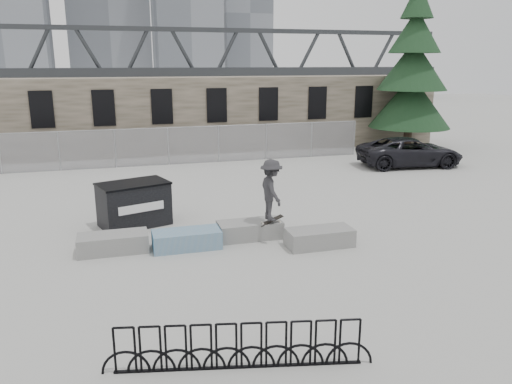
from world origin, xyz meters
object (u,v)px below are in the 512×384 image
dumpster (134,204)px  bike_rack (239,347)px  planter_center_left (187,239)px  spruce_tree (412,73)px  suv (410,152)px  planter_far_left (113,242)px  planter_center_right (250,229)px  planter_offset (320,237)px  skateboarder (271,190)px

dumpster → bike_rack: size_ratio=0.53×
planter_center_left → spruce_tree: 21.39m
suv → planter_far_left: bearing=125.9°
bike_rack → planter_center_left: bearing=90.2°
planter_center_right → planter_offset: same height
dumpster → planter_offset: bearing=-52.3°
spruce_tree → suv: bearing=-121.2°
bike_rack → suv: suv is taller
planter_center_right → skateboarder: skateboarder is taller
planter_far_left → skateboarder: 4.94m
planter_center_right → skateboarder: bearing=-27.7°
planter_center_left → suv: 15.87m
suv → dumpster: bearing=119.8°
planter_center_left → dumpster: (-1.38, 2.65, 0.46)m
planter_offset → spruce_tree: bearing=49.9°
planter_far_left → planter_offset: bearing=-11.7°
planter_far_left → planter_offset: same height
bike_rack → spruce_tree: spruce_tree is taller
planter_offset → bike_rack: 6.60m
planter_center_right → bike_rack: bearing=-107.0°
suv → planter_center_left: bearing=130.6°
planter_offset → spruce_tree: (12.14, 14.41, 4.43)m
suv → skateboarder: 13.76m
planter_center_left → suv: size_ratio=0.37×
planter_center_left → bike_rack: 6.30m
planter_center_right → spruce_tree: spruce_tree is taller
planter_far_left → skateboarder: size_ratio=0.97×
planter_center_left → suv: (13.20, 8.80, 0.47)m
planter_center_right → planter_offset: size_ratio=1.00×
planter_far_left → spruce_tree: size_ratio=0.17×
planter_offset → spruce_tree: 19.36m
planter_center_right → skateboarder: 1.47m
planter_center_right → bike_rack: size_ratio=0.41×
planter_center_right → suv: bearing=37.2°
planter_center_right → bike_rack: 6.93m
dumpster → bike_rack: bearing=-99.0°
planter_far_left → skateboarder: skateboarder is taller
dumpster → skateboarder: skateboarder is taller
spruce_tree → planter_far_left: bearing=-144.0°
planter_center_right → spruce_tree: (13.98, 13.14, 4.43)m
skateboarder → spruce_tree: bearing=-46.4°
planter_offset → skateboarder: 2.03m
planter_center_right → dumpster: size_ratio=0.78×
dumpster → suv: size_ratio=0.47×
planter_far_left → bike_rack: bike_rack is taller
planter_center_right → spruce_tree: bearing=43.2°
bike_rack → spruce_tree: bearing=51.0°
spruce_tree → planter_offset: bearing=-130.1°
planter_center_left → planter_offset: 3.99m
spruce_tree → skateboarder: spruce_tree is taller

